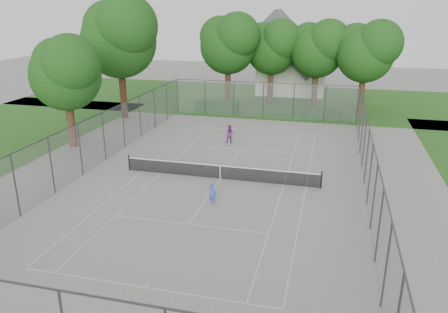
% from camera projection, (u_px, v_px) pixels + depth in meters
% --- Properties ---
extents(ground, '(120.00, 120.00, 0.00)m').
position_uv_depth(ground, '(220.00, 179.00, 28.25)').
color(ground, slate).
rests_on(ground, ground).
extents(grass_far, '(60.00, 20.00, 0.00)m').
position_uv_depth(grass_far, '(275.00, 100.00, 52.08)').
color(grass_far, '#214E16').
rests_on(grass_far, ground).
extents(court_markings, '(11.03, 23.83, 0.01)m').
position_uv_depth(court_markings, '(220.00, 179.00, 28.25)').
color(court_markings, beige).
rests_on(court_markings, ground).
extents(tennis_net, '(12.87, 0.10, 1.10)m').
position_uv_depth(tennis_net, '(220.00, 172.00, 28.09)').
color(tennis_net, black).
rests_on(tennis_net, ground).
extents(perimeter_fence, '(18.08, 34.08, 3.52)m').
position_uv_depth(perimeter_fence, '(220.00, 152.00, 27.66)').
color(perimeter_fence, '#38383D').
rests_on(perimeter_fence, ground).
extents(tree_far_left, '(7.02, 6.41, 10.09)m').
position_uv_depth(tree_far_left, '(229.00, 42.00, 47.42)').
color(tree_far_left, '#3B2215').
rests_on(tree_far_left, ground).
extents(tree_far_midleft, '(6.51, 5.95, 9.36)m').
position_uv_depth(tree_far_midleft, '(272.00, 45.00, 48.80)').
color(tree_far_midleft, '#3B2215').
rests_on(tree_far_midleft, ground).
extents(tree_far_midright, '(6.54, 5.98, 9.41)m').
position_uv_depth(tree_far_midright, '(318.00, 47.00, 46.55)').
color(tree_far_midright, '#3B2215').
rests_on(tree_far_midright, ground).
extents(tree_far_right, '(6.58, 6.01, 9.46)m').
position_uv_depth(tree_far_right, '(367.00, 49.00, 43.52)').
color(tree_far_right, '#3B2215').
rests_on(tree_far_right, ground).
extents(tree_side_back, '(8.17, 7.46, 11.75)m').
position_uv_depth(tree_side_back, '(119.00, 34.00, 41.06)').
color(tree_side_back, '#3B2215').
rests_on(tree_side_back, ground).
extents(tree_side_front, '(6.11, 5.58, 8.79)m').
position_uv_depth(tree_side_front, '(65.00, 70.00, 32.79)').
color(tree_side_front, '#3B2215').
rests_on(tree_side_front, ground).
extents(hedge_left, '(4.52, 1.36, 1.13)m').
position_uv_depth(hedge_left, '(217.00, 106.00, 46.06)').
color(hedge_left, '#144014').
rests_on(hedge_left, ground).
extents(hedge_mid, '(3.38, 0.97, 1.06)m').
position_uv_depth(hedge_mid, '(284.00, 110.00, 44.50)').
color(hedge_mid, '#144014').
rests_on(hedge_mid, ground).
extents(hedge_right, '(3.25, 1.19, 0.98)m').
position_uv_depth(hedge_right, '(325.00, 114.00, 42.99)').
color(hedge_right, '#144014').
rests_on(hedge_right, ground).
extents(house, '(8.20, 6.36, 10.21)m').
position_uv_depth(house, '(292.00, 60.00, 54.73)').
color(house, silver).
rests_on(house, ground).
extents(girl_player, '(0.57, 0.47, 1.34)m').
position_uv_depth(girl_player, '(212.00, 193.00, 24.49)').
color(girl_player, blue).
rests_on(girl_player, ground).
extents(woman_player, '(0.91, 0.82, 1.53)m').
position_uv_depth(woman_player, '(230.00, 134.00, 35.38)').
color(woman_player, '#78287A').
rests_on(woman_player, ground).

